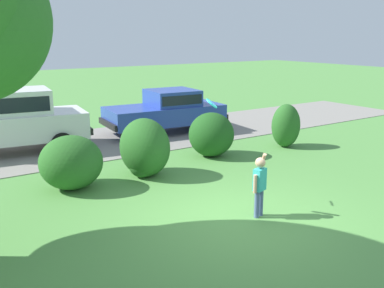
% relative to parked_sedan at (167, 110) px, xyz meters
% --- Properties ---
extents(ground_plane, '(80.00, 80.00, 0.00)m').
position_rel_parked_sedan_xyz_m(ground_plane, '(-2.94, -7.63, -0.85)').
color(ground_plane, '#518E42').
extents(driveway_strip, '(28.00, 4.40, 0.02)m').
position_rel_parked_sedan_xyz_m(driveway_strip, '(-2.94, -0.15, -0.84)').
color(driveway_strip, gray).
rests_on(driveway_strip, ground).
extents(shrub_near_tree, '(1.46, 1.44, 1.26)m').
position_rel_parked_sedan_xyz_m(shrub_near_tree, '(-4.96, -4.01, -0.22)').
color(shrub_near_tree, '#286023').
rests_on(shrub_near_tree, ground).
extents(shrub_centre_left, '(1.22, 1.45, 1.48)m').
position_rel_parked_sedan_xyz_m(shrub_centre_left, '(-3.09, -4.09, -0.15)').
color(shrub_centre_left, '#286023').
rests_on(shrub_centre_left, ground).
extents(shrub_centre, '(1.34, 1.33, 1.30)m').
position_rel_parked_sedan_xyz_m(shrub_centre, '(-0.58, -3.53, -0.20)').
color(shrub_centre, '#1E511C').
rests_on(shrub_centre, ground).
extents(shrub_centre_right, '(0.94, 0.86, 1.38)m').
position_rel_parked_sedan_xyz_m(shrub_centre_right, '(2.05, -3.94, -0.16)').
color(shrub_centre_right, '#286023').
rests_on(shrub_centre_right, ground).
extents(parked_sedan, '(4.55, 2.39, 1.56)m').
position_rel_parked_sedan_xyz_m(parked_sedan, '(0.00, 0.00, 0.00)').
color(parked_sedan, '#28429E').
rests_on(parked_sedan, ground).
extents(parked_suv, '(4.89, 2.54, 1.92)m').
position_rel_parked_sedan_xyz_m(parked_suv, '(-5.45, 0.14, 0.23)').
color(parked_suv, white).
rests_on(parked_suv, ground).
extents(child_thrower, '(0.41, 0.34, 1.29)m').
position_rel_parked_sedan_xyz_m(child_thrower, '(-2.46, -7.66, -0.13)').
color(child_thrower, '#4C608C').
rests_on(child_thrower, ground).
extents(frisbee, '(0.31, 0.27, 0.27)m').
position_rel_parked_sedan_xyz_m(frisbee, '(-2.82, -6.56, 1.30)').
color(frisbee, '#1EB7B2').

